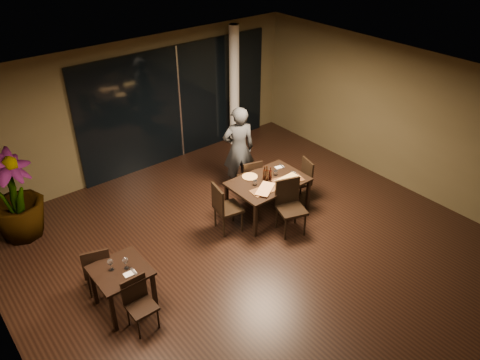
# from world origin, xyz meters

# --- Properties ---
(ground) EXTENTS (8.00, 8.00, 0.00)m
(ground) POSITION_xyz_m (0.00, 0.00, 0.00)
(ground) COLOR black
(ground) RESTS_ON ground
(wall_back) EXTENTS (8.00, 0.10, 3.00)m
(wall_back) POSITION_xyz_m (0.00, 4.05, 1.50)
(wall_back) COLOR #433B24
(wall_back) RESTS_ON ground
(wall_right) EXTENTS (0.10, 8.00, 3.00)m
(wall_right) POSITION_xyz_m (4.05, 0.00, 1.50)
(wall_right) COLOR #433B24
(wall_right) RESTS_ON ground
(ceiling) EXTENTS (8.00, 8.00, 0.04)m
(ceiling) POSITION_xyz_m (0.00, 0.00, 3.02)
(ceiling) COLOR white
(ceiling) RESTS_ON wall_back
(window_panel) EXTENTS (5.00, 0.06, 2.70)m
(window_panel) POSITION_xyz_m (1.00, 3.96, 1.35)
(window_panel) COLOR black
(window_panel) RESTS_ON ground
(column) EXTENTS (0.24, 0.24, 3.00)m
(column) POSITION_xyz_m (2.40, 3.65, 1.50)
(column) COLOR silver
(column) RESTS_ON ground
(main_table) EXTENTS (1.50, 1.00, 0.75)m
(main_table) POSITION_xyz_m (1.00, 0.80, 0.68)
(main_table) COLOR black
(main_table) RESTS_ON ground
(side_table) EXTENTS (0.80, 0.80, 0.75)m
(side_table) POSITION_xyz_m (-2.40, 0.30, 0.62)
(side_table) COLOR black
(side_table) RESTS_ON ground
(chair_main_far) EXTENTS (0.52, 0.52, 0.90)m
(chair_main_far) POSITION_xyz_m (1.09, 1.44, 0.50)
(chair_main_far) COLOR black
(chair_main_far) RESTS_ON ground
(chair_main_near) EXTENTS (0.62, 0.62, 1.05)m
(chair_main_near) POSITION_xyz_m (0.96, 0.15, 0.59)
(chair_main_near) COLOR black
(chair_main_near) RESTS_ON ground
(chair_main_left) EXTENTS (0.55, 0.55, 1.01)m
(chair_main_left) POSITION_xyz_m (-0.03, 0.87, 0.56)
(chair_main_left) COLOR black
(chair_main_left) RESTS_ON ground
(chair_main_right) EXTENTS (0.52, 0.52, 0.91)m
(chair_main_right) POSITION_xyz_m (1.89, 0.73, 0.51)
(chair_main_right) COLOR black
(chair_main_right) RESTS_ON ground
(chair_side_far) EXTENTS (0.54, 0.54, 0.92)m
(chair_side_far) POSITION_xyz_m (-2.56, 0.83, 0.51)
(chair_side_far) COLOR black
(chair_side_far) RESTS_ON ground
(chair_side_near) EXTENTS (0.39, 0.39, 0.85)m
(chair_side_near) POSITION_xyz_m (-2.38, -0.17, 0.47)
(chair_side_near) COLOR black
(chair_side_near) RESTS_ON ground
(diner) EXTENTS (0.75, 0.63, 1.89)m
(diner) POSITION_xyz_m (1.14, 1.91, 0.95)
(diner) COLOR #292C2E
(diner) RESTS_ON ground
(potted_plant) EXTENTS (1.36, 1.36, 1.76)m
(potted_plant) POSITION_xyz_m (-3.07, 3.14, 0.88)
(potted_plant) COLOR #174617
(potted_plant) RESTS_ON ground
(pizza_board_left) EXTENTS (0.58, 0.33, 0.01)m
(pizza_board_left) POSITION_xyz_m (0.73, 0.58, 0.76)
(pizza_board_left) COLOR #4F3119
(pizza_board_left) RESTS_ON main_table
(pizza_board_right) EXTENTS (0.67, 0.45, 0.01)m
(pizza_board_right) POSITION_xyz_m (1.31, 0.57, 0.76)
(pizza_board_right) COLOR #452816
(pizza_board_right) RESTS_ON main_table
(oblong_pizza_left) EXTENTS (0.54, 0.44, 0.02)m
(oblong_pizza_left) POSITION_xyz_m (0.73, 0.58, 0.77)
(oblong_pizza_left) COLOR maroon
(oblong_pizza_left) RESTS_ON pizza_board_left
(oblong_pizza_right) EXTENTS (0.49, 0.24, 0.02)m
(oblong_pizza_right) POSITION_xyz_m (1.31, 0.57, 0.77)
(oblong_pizza_right) COLOR #691709
(oblong_pizza_right) RESTS_ON pizza_board_right
(round_pizza) EXTENTS (0.30, 0.30, 0.01)m
(round_pizza) POSITION_xyz_m (0.81, 1.13, 0.76)
(round_pizza) COLOR #A61D12
(round_pizza) RESTS_ON main_table
(bottle_a) EXTENTS (0.07, 0.07, 0.34)m
(bottle_a) POSITION_xyz_m (0.96, 0.81, 0.92)
(bottle_a) COLOR black
(bottle_a) RESTS_ON main_table
(bottle_b) EXTENTS (0.06, 0.06, 0.28)m
(bottle_b) POSITION_xyz_m (1.05, 0.80, 0.89)
(bottle_b) COLOR black
(bottle_b) RESTS_ON main_table
(bottle_c) EXTENTS (0.07, 0.07, 0.30)m
(bottle_c) POSITION_xyz_m (0.97, 0.88, 0.90)
(bottle_c) COLOR black
(bottle_c) RESTS_ON main_table
(tumbler_left) EXTENTS (0.08, 0.08, 0.10)m
(tumbler_left) POSITION_xyz_m (0.70, 0.85, 0.80)
(tumbler_left) COLOR white
(tumbler_left) RESTS_ON main_table
(tumbler_right) EXTENTS (0.08, 0.08, 0.09)m
(tumbler_right) POSITION_xyz_m (1.26, 0.87, 0.80)
(tumbler_right) COLOR white
(tumbler_right) RESTS_ON main_table
(napkin_near) EXTENTS (0.18, 0.11, 0.01)m
(napkin_near) POSITION_xyz_m (1.53, 0.68, 0.76)
(napkin_near) COLOR white
(napkin_near) RESTS_ON main_table
(napkin_far) EXTENTS (0.20, 0.14, 0.01)m
(napkin_far) POSITION_xyz_m (1.53, 1.04, 0.76)
(napkin_far) COLOR silver
(napkin_far) RESTS_ON main_table
(wine_glass_a) EXTENTS (0.09, 0.09, 0.19)m
(wine_glass_a) POSITION_xyz_m (-2.50, 0.38, 0.85)
(wine_glass_a) COLOR white
(wine_glass_a) RESTS_ON side_table
(wine_glass_b) EXTENTS (0.09, 0.09, 0.19)m
(wine_glass_b) POSITION_xyz_m (-2.31, 0.27, 0.85)
(wine_glass_b) COLOR white
(wine_glass_b) RESTS_ON side_table
(side_napkin) EXTENTS (0.18, 0.12, 0.01)m
(side_napkin) POSITION_xyz_m (-2.33, 0.12, 0.76)
(side_napkin) COLOR silver
(side_napkin) RESTS_ON side_table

